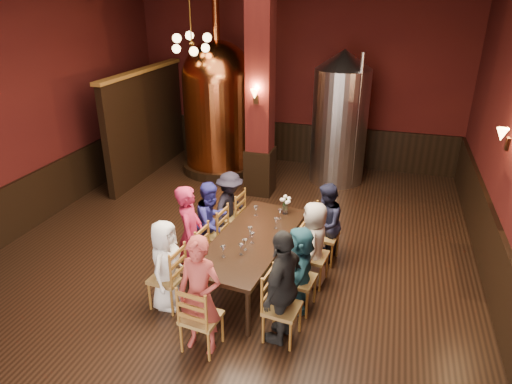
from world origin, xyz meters
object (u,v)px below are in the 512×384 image
(dining_table, at_px, (252,242))
(person_1, at_px, (190,235))
(steel_vessel, at_px, (340,118))
(person_2, at_px, (212,222))
(copper_kettle, at_px, (219,106))
(person_0, at_px, (166,265))
(rose_vase, at_px, (285,202))

(dining_table, distance_m, person_1, 0.92)
(dining_table, relative_size, steel_vessel, 0.84)
(person_2, relative_size, steel_vessel, 0.46)
(copper_kettle, relative_size, steel_vessel, 1.48)
(person_1, bearing_deg, person_0, 160.12)
(dining_table, relative_size, person_0, 1.89)
(copper_kettle, bearing_deg, steel_vessel, 2.84)
(dining_table, distance_m, copper_kettle, 4.91)
(copper_kettle, distance_m, steel_vessel, 2.84)
(person_2, bearing_deg, steel_vessel, -0.11)
(dining_table, xyz_separation_m, copper_kettle, (-2.15, 4.32, 0.91))
(person_1, relative_size, copper_kettle, 0.36)
(copper_kettle, xyz_separation_m, steel_vessel, (2.83, 0.14, -0.11))
(person_0, height_order, copper_kettle, copper_kettle)
(dining_table, distance_m, person_0, 1.31)
(copper_kettle, bearing_deg, person_0, -77.14)
(rose_vase, bearing_deg, copper_kettle, 125.55)
(person_0, xyz_separation_m, person_2, (0.15, 1.32, 0.02))
(copper_kettle, height_order, steel_vessel, copper_kettle)
(person_2, height_order, rose_vase, person_2)
(person_0, bearing_deg, rose_vase, -35.59)
(dining_table, distance_m, person_2, 0.91)
(dining_table, distance_m, rose_vase, 1.00)
(person_0, relative_size, person_2, 0.97)
(person_2, bearing_deg, person_0, -166.23)
(person_2, xyz_separation_m, rose_vase, (1.09, 0.50, 0.27))
(dining_table, xyz_separation_m, person_2, (-0.81, 0.42, -0.00))
(dining_table, bearing_deg, rose_vase, 79.28)
(steel_vessel, height_order, rose_vase, steel_vessel)
(person_0, relative_size, copper_kettle, 0.30)
(copper_kettle, relative_size, rose_vase, 13.84)
(steel_vessel, xyz_separation_m, rose_vase, (-0.40, -3.54, -0.53))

